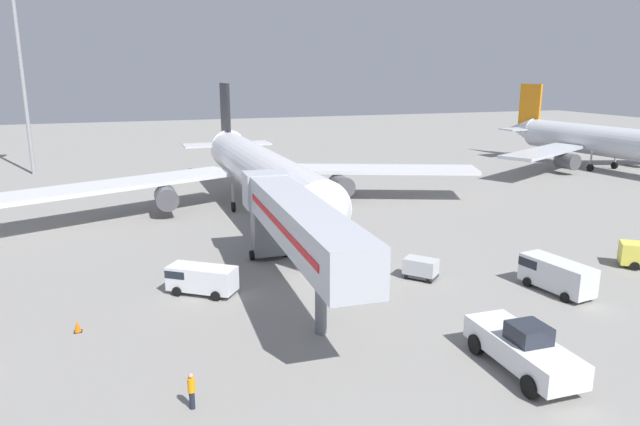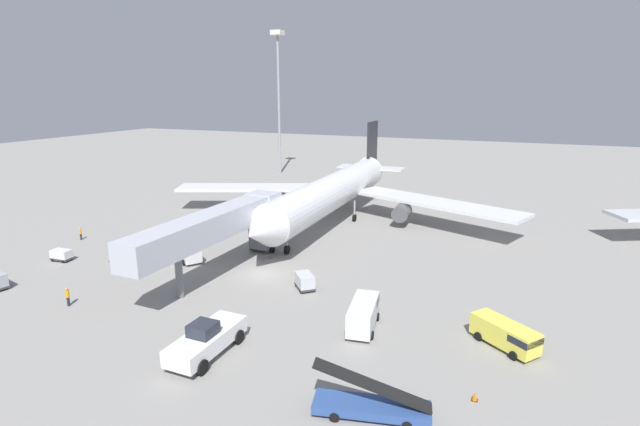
% 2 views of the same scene
% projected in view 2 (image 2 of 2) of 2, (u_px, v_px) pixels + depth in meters
% --- Properties ---
extents(ground_plane, '(300.00, 300.00, 0.00)m').
position_uv_depth(ground_plane, '(264.00, 274.00, 50.92)').
color(ground_plane, gray).
extents(airplane_at_gate, '(54.15, 48.96, 13.47)m').
position_uv_depth(airplane_at_gate, '(335.00, 191.00, 70.62)').
color(airplane_at_gate, silver).
rests_on(airplane_at_gate, ground).
extents(jet_bridge, '(4.05, 23.00, 7.10)m').
position_uv_depth(jet_bridge, '(219.00, 225.00, 49.65)').
color(jet_bridge, '#B2B7C1').
rests_on(jet_bridge, ground).
extents(pushback_tug, '(2.89, 7.04, 2.68)m').
position_uv_depth(pushback_tug, '(206.00, 339.00, 35.20)').
color(pushback_tug, white).
rests_on(pushback_tug, ground).
extents(belt_loader_truck, '(7.25, 3.37, 3.30)m').
position_uv_depth(belt_loader_truck, '(372.00, 405.00, 28.66)').
color(belt_loader_truck, '#2D4C8E').
rests_on(belt_loader_truck, ground).
extents(service_van_mid_center, '(2.75, 5.49, 2.25)m').
position_uv_depth(service_van_mid_center, '(363.00, 313.00, 39.28)').
color(service_van_mid_center, silver).
rests_on(service_van_mid_center, ground).
extents(service_van_rear_left, '(4.92, 4.27, 1.96)m').
position_uv_depth(service_van_rear_left, '(187.00, 250.00, 54.96)').
color(service_van_rear_left, white).
rests_on(service_van_rear_left, ground).
extents(service_van_mid_right, '(5.31, 4.65, 1.95)m').
position_uv_depth(service_van_mid_right, '(506.00, 334.00, 36.20)').
color(service_van_mid_right, '#E5DB4C').
rests_on(service_van_mid_right, ground).
extents(baggage_cart_outer_right, '(2.66, 2.75, 1.54)m').
position_uv_depth(baggage_cart_outer_right, '(305.00, 281.00, 46.93)').
color(baggage_cart_outer_right, '#38383D').
rests_on(baggage_cart_outer_right, ground).
extents(baggage_cart_far_left, '(2.29, 1.42, 1.30)m').
position_uv_depth(baggage_cart_far_left, '(61.00, 255.00, 54.74)').
color(baggage_cart_far_left, '#38383D').
rests_on(baggage_cart_far_left, ground).
extents(ground_crew_worker_foreground, '(0.48, 0.48, 1.78)m').
position_uv_depth(ground_crew_worker_foreground, '(68.00, 296.00, 43.26)').
color(ground_crew_worker_foreground, '#1E2333').
rests_on(ground_crew_worker_foreground, ground).
extents(ground_crew_worker_midground, '(0.38, 0.38, 1.67)m').
position_uv_depth(ground_crew_worker_midground, '(81.00, 233.00, 62.36)').
color(ground_crew_worker_midground, '#1E2333').
rests_on(ground_crew_worker_midground, ground).
extents(safety_cone_alpha, '(0.39, 0.39, 0.60)m').
position_uv_depth(safety_cone_alpha, '(475.00, 396.00, 30.22)').
color(safety_cone_alpha, black).
rests_on(safety_cone_alpha, ground).
extents(safety_cone_bravo, '(0.48, 0.48, 0.72)m').
position_uv_depth(safety_cone_bravo, '(111.00, 258.00, 54.67)').
color(safety_cone_bravo, black).
rests_on(safety_cone_bravo, ground).
extents(apron_light_mast, '(2.40, 2.40, 31.39)m').
position_uv_depth(apron_light_mast, '(278.00, 79.00, 106.76)').
color(apron_light_mast, '#93969B').
rests_on(apron_light_mast, ground).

